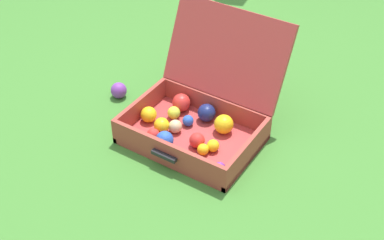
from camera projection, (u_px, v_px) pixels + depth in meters
The scene contains 3 objects.
ground_plane at pixel (203, 131), 2.26m from camera, with size 16.00×16.00×0.00m, color #3D7A2D.
open_suitcase at pixel (199, 112), 2.20m from camera, with size 0.54×0.56×0.46m.
stray_ball_on_grass at pixel (118, 91), 2.43m from camera, with size 0.07×0.07×0.07m, color purple.
Camera 1 is at (0.90, -1.49, 1.45)m, focal length 49.76 mm.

